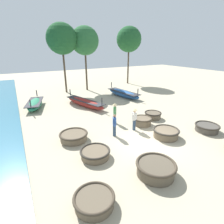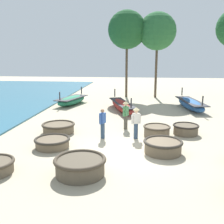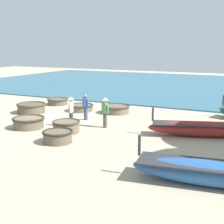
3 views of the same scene
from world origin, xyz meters
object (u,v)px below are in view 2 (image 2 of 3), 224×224
at_px(long_boat_white_hull, 72,100).
at_px(fisherman_hauling, 126,113).
at_px(coracle_front_left, 52,142).
at_px(long_boat_blue_hull, 122,106).
at_px(coracle_nearest, 186,129).
at_px(long_boat_ochre_hull, 191,104).
at_px(coracle_front_right, 163,146).
at_px(coracle_far_right, 80,165).
at_px(coracle_center, 59,127).
at_px(coracle_beside_post, 157,131).
at_px(tree_rightmost, 127,30).
at_px(fisherman_with_hat, 136,121).
at_px(fisherman_by_coracle, 103,123).
at_px(tree_center, 157,31).

distance_m(long_boat_white_hull, fisherman_hauling, 8.90).
distance_m(coracle_front_left, long_boat_blue_hull, 9.13).
xyz_separation_m(coracle_nearest, long_boat_ochre_hull, (1.56, 7.17, 0.11)).
distance_m(coracle_front_right, coracle_far_right, 4.06).
distance_m(coracle_front_left, coracle_far_right, 3.33).
xyz_separation_m(coracle_center, long_boat_white_hull, (-1.42, 8.35, 0.10)).
bearing_deg(long_boat_white_hull, coracle_front_left, -80.10).
bearing_deg(long_boat_ochre_hull, coracle_center, -138.83).
bearing_deg(long_boat_blue_hull, fisherman_hauling, -83.65).
relative_size(coracle_beside_post, coracle_far_right, 0.75).
height_order(long_boat_ochre_hull, tree_rightmost, tree_rightmost).
xyz_separation_m(coracle_nearest, long_boat_blue_hull, (-3.94, 5.90, 0.10)).
distance_m(coracle_beside_post, coracle_far_right, 5.76).
bearing_deg(coracle_front_left, fisherman_with_hat, 24.45).
xyz_separation_m(coracle_center, coracle_far_right, (2.42, -5.12, 0.06)).
xyz_separation_m(coracle_front_right, tree_rightmost, (-2.48, 15.88, 6.40)).
bearing_deg(coracle_front_left, long_boat_blue_hull, 72.83).
height_order(coracle_nearest, long_boat_ochre_hull, long_boat_ochre_hull).
distance_m(coracle_beside_post, long_boat_white_hull, 11.01).
relative_size(fisherman_with_hat, tree_rightmost, 0.19).
xyz_separation_m(coracle_front_right, coracle_far_right, (-3.19, -2.51, 0.03)).
height_order(coracle_far_right, long_boat_blue_hull, long_boat_blue_hull).
bearing_deg(fisherman_by_coracle, long_boat_white_hull, 113.94).
relative_size(long_boat_ochre_hull, fisherman_with_hat, 3.25).
height_order(coracle_beside_post, fisherman_with_hat, fisherman_with_hat).
distance_m(coracle_nearest, coracle_far_right, 7.23).
relative_size(coracle_front_left, fisherman_with_hat, 1.01).
bearing_deg(coracle_front_right, coracle_front_left, 178.04).
xyz_separation_m(coracle_center, fisherman_by_coracle, (2.63, -0.77, 0.55)).
height_order(coracle_beside_post, fisherman_by_coracle, fisherman_by_coracle).
distance_m(coracle_beside_post, fisherman_hauling, 2.29).
relative_size(coracle_front_right, long_boat_ochre_hull, 0.32).
xyz_separation_m(coracle_front_right, coracle_front_left, (-5.14, 0.18, -0.07)).
xyz_separation_m(coracle_front_right, long_boat_ochre_hull, (3.05, 10.17, 0.09)).
distance_m(coracle_nearest, fisherman_by_coracle, 4.64).
relative_size(long_boat_white_hull, fisherman_by_coracle, 2.74).
distance_m(coracle_nearest, long_boat_blue_hull, 7.09).
bearing_deg(coracle_front_left, coracle_front_right, -1.96).
height_order(fisherman_by_coracle, tree_center, tree_center).
height_order(coracle_nearest, tree_center, tree_center).
bearing_deg(coracle_front_right, coracle_nearest, 63.59).
distance_m(coracle_beside_post, fisherman_with_hat, 1.34).
bearing_deg(fisherman_with_hat, fisherman_by_coracle, -176.17).
bearing_deg(fisherman_hauling, coracle_center, -163.32).
xyz_separation_m(coracle_front_left, coracle_far_right, (1.96, -2.69, 0.10)).
relative_size(long_boat_ochre_hull, long_boat_blue_hull, 0.98).
relative_size(coracle_front_left, fisherman_by_coracle, 1.08).
bearing_deg(fisherman_by_coracle, coracle_far_right, -92.81).
bearing_deg(coracle_beside_post, long_boat_blue_hull, 109.52).
relative_size(coracle_beside_post, fisherman_hauling, 0.87).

